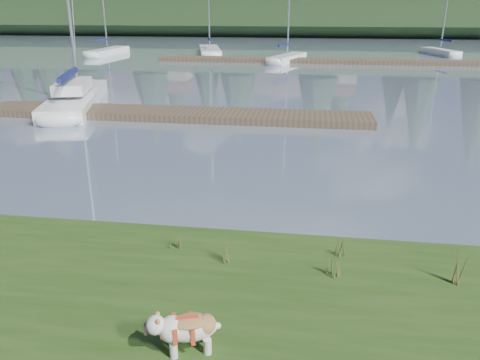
# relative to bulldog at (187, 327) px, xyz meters

# --- Properties ---
(ground) EXTENTS (200.00, 200.00, 0.00)m
(ground) POSITION_rel_bulldog_xyz_m (-0.13, 34.83, -0.69)
(ground) COLOR #8191A6
(ground) RESTS_ON ground
(ridge) EXTENTS (200.00, 20.00, 5.00)m
(ridge) POSITION_rel_bulldog_xyz_m (-0.13, 77.83, 1.81)
(ridge) COLOR black
(ridge) RESTS_ON ground
(bulldog) EXTENTS (0.91, 0.55, 0.54)m
(bulldog) POSITION_rel_bulldog_xyz_m (0.00, 0.00, 0.00)
(bulldog) COLOR silver
(bulldog) RESTS_ON bank
(sailboat_main) EXTENTS (4.40, 9.31, 13.18)m
(sailboat_main) POSITION_rel_bulldog_xyz_m (-9.49, 16.32, -0.26)
(sailboat_main) COLOR white
(sailboat_main) RESTS_ON ground
(dock_near) EXTENTS (16.00, 2.00, 0.30)m
(dock_near) POSITION_rel_bulldog_xyz_m (-4.13, 13.83, -0.54)
(dock_near) COLOR #4C3D2C
(dock_near) RESTS_ON ground
(dock_far) EXTENTS (26.00, 2.20, 0.30)m
(dock_far) POSITION_rel_bulldog_xyz_m (1.87, 34.83, -0.54)
(dock_far) COLOR #4C3D2C
(dock_far) RESTS_ON ground
(sailboat_bg_0) EXTENTS (1.83, 7.39, 10.69)m
(sailboat_bg_0) POSITION_rel_bulldog_xyz_m (-17.56, 39.23, -0.36)
(sailboat_bg_0) COLOR white
(sailboat_bg_0) RESTS_ON ground
(sailboat_bg_1) EXTENTS (3.92, 9.11, 13.25)m
(sailboat_bg_1) POSITION_rel_bulldog_xyz_m (-8.48, 41.67, -0.36)
(sailboat_bg_1) COLOR white
(sailboat_bg_1) RESTS_ON ground
(sailboat_bg_2) EXTENTS (3.31, 6.69, 10.09)m
(sailboat_bg_2) POSITION_rel_bulldog_xyz_m (-0.39, 35.59, -0.35)
(sailboat_bg_2) COLOR white
(sailboat_bg_2) RESTS_ON ground
(sailboat_bg_4) EXTENTS (2.77, 6.20, 9.21)m
(sailboat_bg_4) POSITION_rel_bulldog_xyz_m (13.07, 43.02, -0.35)
(sailboat_bg_4) COLOR white
(sailboat_bg_4) RESTS_ON ground
(weed_0) EXTENTS (0.17, 0.14, 0.66)m
(weed_0) POSITION_rel_bulldog_xyz_m (0.06, 2.19, -0.06)
(weed_0) COLOR #475B23
(weed_0) RESTS_ON bank
(weed_1) EXTENTS (0.17, 0.14, 0.43)m
(weed_1) POSITION_rel_bulldog_xyz_m (1.95, 2.64, -0.15)
(weed_1) COLOR #475B23
(weed_1) RESTS_ON bank
(weed_2) EXTENTS (0.17, 0.14, 0.62)m
(weed_2) POSITION_rel_bulldog_xyz_m (3.72, 2.04, -0.07)
(weed_2) COLOR #475B23
(weed_2) RESTS_ON bank
(weed_3) EXTENTS (0.17, 0.14, 0.47)m
(weed_3) POSITION_rel_bulldog_xyz_m (-0.84, 2.52, -0.14)
(weed_3) COLOR #475B23
(weed_3) RESTS_ON bank
(weed_4) EXTENTS (0.17, 0.14, 0.46)m
(weed_4) POSITION_rel_bulldog_xyz_m (1.82, 1.99, -0.14)
(weed_4) COLOR #475B23
(weed_4) RESTS_ON bank
(mud_lip) EXTENTS (60.00, 0.50, 0.14)m
(mud_lip) POSITION_rel_bulldog_xyz_m (-0.13, 3.23, -0.62)
(mud_lip) COLOR #33281C
(mud_lip) RESTS_ON ground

